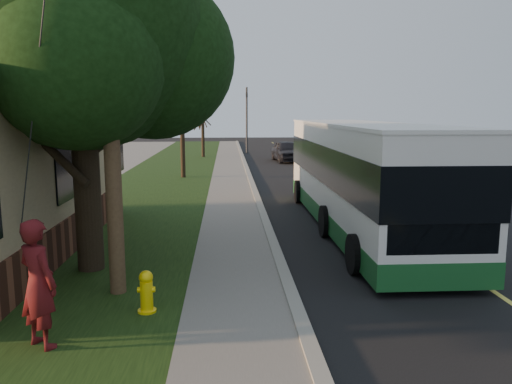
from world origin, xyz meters
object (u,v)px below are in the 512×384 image
traffic_signal (247,115)px  distant_car (287,151)px  leafy_tree (82,30)px  transit_bus (361,173)px  fire_hydrant (146,292)px  bare_tree_far (203,131)px  utility_pole (107,46)px  bare_tree_near (182,138)px  skateboarder (38,284)px

traffic_signal → distant_car: 8.05m
leafy_tree → transit_bus: size_ratio=0.67×
fire_hydrant → bare_tree_far: 30.04m
transit_bus → utility_pole: bearing=-139.2°
leafy_tree → transit_bus: bearing=27.3°
bare_tree_near → leafy_tree: bearing=-92.5°
traffic_signal → utility_pole: bearing=-96.6°
fire_hydrant → distant_car: (5.66, 26.76, 0.31)m
leafy_tree → skateboarder: size_ratio=4.06×
utility_pole → skateboarder: bearing=-106.3°
bare_tree_far → bare_tree_near: bearing=-92.4°
fire_hydrant → bare_tree_far: size_ratio=0.18×
transit_bus → distant_car: size_ratio=2.68×
bare_tree_far → transit_bus: (5.77, -23.77, -0.32)m
skateboarder → traffic_signal: bearing=-60.8°
utility_pole → bare_tree_far: size_ratio=2.25×
fire_hydrant → bare_tree_near: bare_tree_near is taller
transit_bus → skateboarder: 10.03m
utility_pole → skateboarder: (-0.64, -2.18, -3.60)m
fire_hydrant → transit_bus: bearing=49.2°
transit_bus → skateboarder: transit_bus is taller
bare_tree_far → fire_hydrant: bearing=-89.2°
leafy_tree → utility_pole: bearing=-62.4°
utility_pole → distant_car: utility_pole is taller
utility_pole → traffic_signal: (3.81, 33.01, -1.47)m
leafy_tree → transit_bus: leafy_tree is taller
transit_bus → traffic_signal: bearing=94.7°
utility_pole → traffic_signal: 33.26m
bare_tree_near → distant_car: (6.56, 8.76, -1.41)m
bare_tree_far → leafy_tree: bearing=-92.5°
bare_tree_near → transit_bus: bare_tree_near is taller
utility_pole → bare_tree_far: 29.13m
fire_hydrant → distant_car: distant_car is taller
fire_hydrant → skateboarder: bearing=-138.5°
transit_bus → distant_car: 20.55m
leafy_tree → distant_car: 25.56m
transit_bus → skateboarder: size_ratio=6.09×
transit_bus → bare_tree_far: bearing=103.7°
bare_tree_near → fire_hydrant: bearing=-87.1°
utility_pole → bare_tree_near: (-0.19, 17.01, -2.48)m
bare_tree_near → bare_tree_far: 12.01m
skateboarder → distant_car: size_ratio=0.44×
leafy_tree → bare_tree_far: bearing=87.5°
traffic_signal → distant_car: (2.56, -7.24, -2.42)m
bare_tree_near → skateboarder: bare_tree_near is taller
leafy_tree → bare_tree_near: size_ratio=1.81×
utility_pole → leafy_tree: (-0.87, 1.66, 0.54)m
utility_pole → distant_car: size_ratio=2.08×
leafy_tree → fire_hydrant: bearing=-59.3°
fire_hydrant → distant_car: bearing=78.1°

